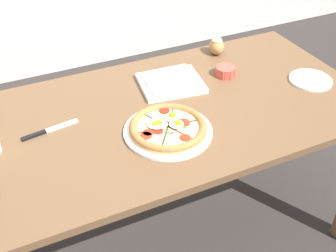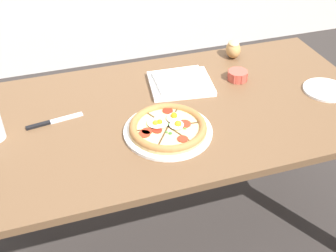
% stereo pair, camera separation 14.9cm
% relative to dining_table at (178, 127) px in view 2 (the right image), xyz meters
% --- Properties ---
extents(ground_plane, '(12.00, 12.00, 0.00)m').
position_rel_dining_table_xyz_m(ground_plane, '(0.00, 0.00, -0.65)').
color(ground_plane, '#2D2826').
extents(dining_table, '(1.57, 0.83, 0.74)m').
position_rel_dining_table_xyz_m(dining_table, '(0.00, 0.00, 0.00)').
color(dining_table, brown).
rests_on(dining_table, ground_plane).
extents(pizza, '(0.32, 0.32, 0.05)m').
position_rel_dining_table_xyz_m(pizza, '(-0.08, -0.13, 0.11)').
color(pizza, white).
rests_on(pizza, dining_table).
extents(ramekin_bowl, '(0.09, 0.09, 0.04)m').
position_rel_dining_table_xyz_m(ramekin_bowl, '(0.31, 0.13, 0.11)').
color(ramekin_bowl, '#C64C3D').
rests_on(ramekin_bowl, dining_table).
extents(napkin_folded, '(0.28, 0.25, 0.04)m').
position_rel_dining_table_xyz_m(napkin_folded, '(0.06, 0.16, 0.11)').
color(napkin_folded, white).
rests_on(napkin_folded, dining_table).
extents(bread_piece_near, '(0.09, 0.10, 0.08)m').
position_rel_dining_table_xyz_m(bread_piece_near, '(0.38, 0.32, 0.13)').
color(bread_piece_near, '#B27F47').
rests_on(bread_piece_near, dining_table).
extents(knife_main, '(0.21, 0.05, 0.01)m').
position_rel_dining_table_xyz_m(knife_main, '(-0.47, 0.06, 0.10)').
color(knife_main, silver).
rests_on(knife_main, dining_table).
extents(side_saucer, '(0.18, 0.18, 0.01)m').
position_rel_dining_table_xyz_m(side_saucer, '(0.62, -0.07, 0.10)').
color(side_saucer, white).
rests_on(side_saucer, dining_table).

